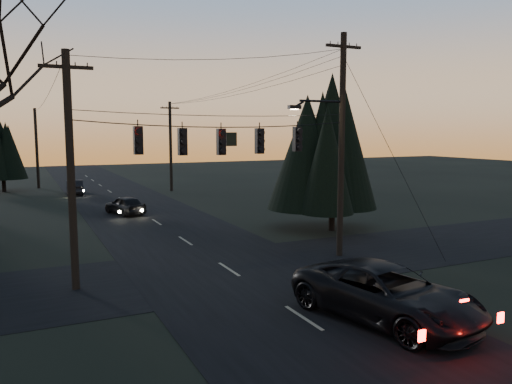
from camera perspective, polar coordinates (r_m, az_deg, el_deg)
name	(u,v)px	position (r m, az deg, el deg)	size (l,w,h in m)	color
ground_plane	(391,376)	(12.85, 15.16, -19.60)	(160.00, 160.00, 0.00)	black
main_road	(165,228)	(30.19, -10.35, -4.03)	(8.00, 120.00, 0.02)	black
cross_road	(229,269)	(20.93, -3.11, -8.83)	(60.00, 7.00, 0.02)	black
utility_pole_right	(339,256)	(23.50, 9.49, -7.18)	(5.00, 0.30, 10.00)	black
utility_pole_left	(76,289)	(19.57, -19.87, -10.40)	(1.80, 0.30, 8.50)	black
utility_pole_far_r	(172,191)	(48.79, -9.63, 0.14)	(1.80, 0.30, 8.50)	black
utility_pole_far_l	(39,188)	(54.97, -23.57, 0.41)	(0.30, 0.30, 8.00)	black
span_signal_assembly	(223,141)	(20.06, -3.85, 5.89)	(11.50, 0.44, 1.48)	black
evergreen_right	(333,153)	(28.74, 8.79, 4.48)	(4.78, 4.78, 7.81)	black
evergreen_dist	(2,153)	(52.81, -27.04, 3.97)	(3.61, 3.61, 6.14)	black
suv_near	(386,294)	(15.82, 14.64, -11.18)	(2.77, 6.00, 1.67)	black
sedan_oncoming_a	(125,205)	(35.50, -14.73, -1.48)	(1.51, 3.76, 1.28)	black
sedan_oncoming_b	(75,187)	(48.28, -20.01, 0.52)	(1.38, 3.96, 1.30)	black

